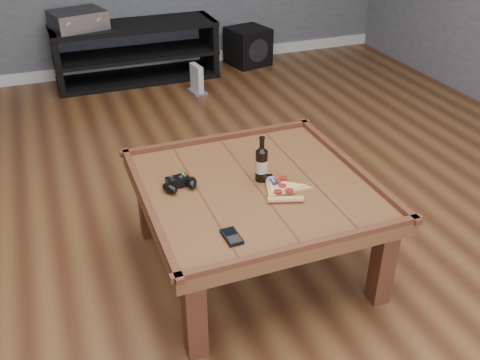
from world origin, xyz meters
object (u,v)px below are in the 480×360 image
object	(u,v)px
pizza_slice	(283,190)
subwoofer	(248,46)
beer_bottle	(262,163)
smartphone	(232,237)
coffee_table	(255,196)
game_controller	(180,183)
av_receiver	(78,20)
game_console	(197,80)
media_console	(136,53)
remote_control	(273,182)

from	to	relation	value
pizza_slice	subwoofer	size ratio (longest dim) A/B	0.75
beer_bottle	smartphone	bearing A→B (deg)	-127.17
coffee_table	game_controller	distance (m)	0.34
coffee_table	av_receiver	world-z (taller)	av_receiver
game_console	pizza_slice	bearing A→B (deg)	-105.38
coffee_table	av_receiver	xyz separation A→B (m)	(-0.45, 2.74, 0.18)
beer_bottle	smartphone	size ratio (longest dim) A/B	1.93
media_console	av_receiver	size ratio (longest dim) A/B	2.88
pizza_slice	media_console	bearing A→B (deg)	109.58
coffee_table	av_receiver	bearing A→B (deg)	99.28
beer_bottle	subwoofer	world-z (taller)	beer_bottle
game_controller	subwoofer	world-z (taller)	game_controller
game_controller	coffee_table	bearing A→B (deg)	-23.16
media_console	game_controller	size ratio (longest dim) A/B	7.99
media_console	game_controller	xyz separation A→B (m)	(-0.32, -2.65, 0.23)
smartphone	game_console	size ratio (longest dim) A/B	0.46
game_controller	subwoofer	distance (m)	3.05
media_console	game_controller	distance (m)	2.68
pizza_slice	game_console	xyz separation A→B (m)	(0.31, 2.35, -0.35)
smartphone	subwoofer	size ratio (longest dim) A/B	0.27
remote_control	subwoofer	size ratio (longest dim) A/B	0.40
coffee_table	pizza_slice	bearing A→B (deg)	-45.39
beer_bottle	game_console	bearing A→B (deg)	80.83
beer_bottle	game_controller	world-z (taller)	beer_bottle
subwoofer	av_receiver	bearing A→B (deg)	169.08
game_controller	pizza_slice	distance (m)	0.45
game_console	game_controller	bearing A→B (deg)	-116.30
media_console	beer_bottle	distance (m)	2.73
pizza_slice	beer_bottle	bearing A→B (deg)	129.63
pizza_slice	remote_control	bearing A→B (deg)	120.59
game_controller	remote_control	size ratio (longest dim) A/B	1.05
game_controller	av_receiver	bearing A→B (deg)	86.66
beer_bottle	smartphone	world-z (taller)	beer_bottle
pizza_slice	av_receiver	world-z (taller)	av_receiver
game_controller	smartphone	bearing A→B (deg)	-84.45
media_console	beer_bottle	size ratio (longest dim) A/B	6.54
coffee_table	smartphone	distance (m)	0.41
coffee_table	subwoofer	distance (m)	3.01
av_receiver	subwoofer	xyz separation A→B (m)	(1.52, 0.05, -0.40)
media_console	av_receiver	world-z (taller)	av_receiver
remote_control	game_console	distance (m)	2.33
subwoofer	remote_control	bearing A→B (deg)	-122.47
game_controller	media_console	bearing A→B (deg)	77.00
beer_bottle	game_controller	distance (m)	0.37
smartphone	pizza_slice	bearing A→B (deg)	33.68
beer_bottle	game_controller	xyz separation A→B (m)	(-0.36, 0.07, -0.06)
pizza_slice	game_console	distance (m)	2.40
media_console	subwoofer	world-z (taller)	media_console
game_controller	subwoofer	bearing A→B (deg)	56.55
media_console	beer_bottle	world-z (taller)	beer_bottle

